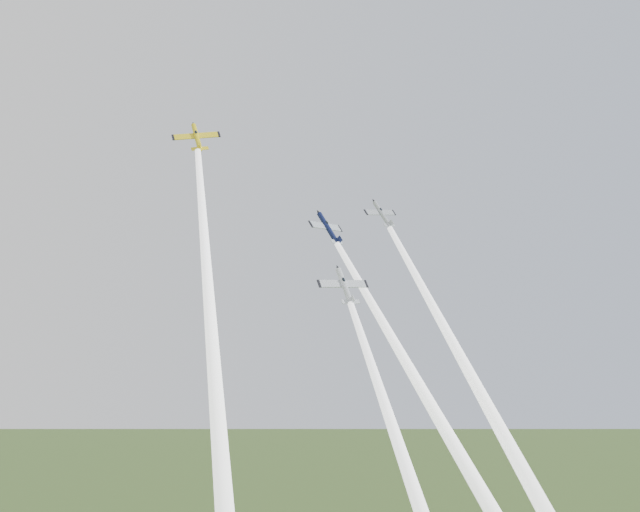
{
  "coord_description": "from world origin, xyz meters",
  "views": [
    {
      "loc": [
        -66.97,
        -107.94,
        74.86
      ],
      "look_at": [
        0.0,
        -6.0,
        92.0
      ],
      "focal_mm": 45.0,
      "sensor_mm": 36.0,
      "label": 1
    }
  ],
  "objects": [
    {
      "name": "plane_yellow",
      "position": [
        -15.91,
        5.27,
        111.06
      ],
      "size": [
        8.0,
        7.54,
        8.05
      ],
      "primitive_type": null,
      "rotation": [
        0.98,
        -0.15,
        -0.31
      ],
      "color": "yellow"
    },
    {
      "name": "smoke_trail_yellow",
      "position": [
        -22.6,
        -15.54,
        78.38
      ],
      "size": [
        15.2,
        40.88,
        61.39
      ],
      "primitive_type": null,
      "rotation": [
        -0.59,
        0.0,
        -0.31
      ],
      "color": "white"
    },
    {
      "name": "plane_navy",
      "position": [
        3.82,
        -2.55,
        97.21
      ],
      "size": [
        9.58,
        7.62,
        7.67
      ],
      "primitive_type": null,
      "rotation": [
        0.98,
        -0.05,
        0.32
      ],
      "color": "#0E153E"
    },
    {
      "name": "smoke_trail_navy",
      "position": [
        9.24,
        -18.83,
        71.55
      ],
      "size": [
        12.64,
        31.86,
        47.35
      ],
      "primitive_type": null,
      "rotation": [
        -0.59,
        0.0,
        0.32
      ],
      "color": "white"
    },
    {
      "name": "plane_silver_right",
      "position": [
        15.85,
        -1.22,
        101.06
      ],
      "size": [
        8.28,
        5.66,
        7.31
      ],
      "primitive_type": null,
      "rotation": [
        0.98,
        -0.12,
        0.13
      ],
      "color": "#ABB1B9"
    },
    {
      "name": "smoke_trail_silver_right",
      "position": [
        18.12,
        -18.52,
        74.97
      ],
      "size": [
        6.74,
        33.38,
        48.21
      ],
      "primitive_type": null,
      "rotation": [
        -0.59,
        0.0,
        0.13
      ],
      "color": "white"
    },
    {
      "name": "plane_silver_low",
      "position": [
        0.81,
        -11.4,
        86.94
      ],
      "size": [
        8.65,
        6.66,
        7.89
      ],
      "primitive_type": null,
      "rotation": [
        0.98,
        -0.04,
        -0.12
      ],
      "color": "silver"
    },
    {
      "name": "smoke_trail_silver_low",
      "position": [
        -1.18,
        -27.31,
        62.96
      ],
      "size": [
        6.18,
        30.59,
        43.98
      ],
      "primitive_type": null,
      "rotation": [
        -0.59,
        0.0,
        -0.12
      ],
      "color": "white"
    }
  ]
}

